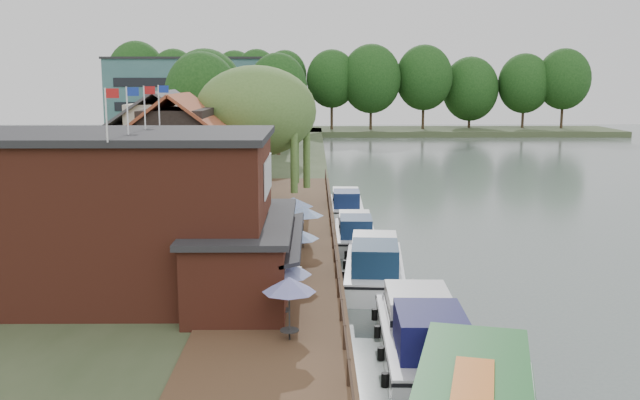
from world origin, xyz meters
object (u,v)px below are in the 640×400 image
object	(u,v)px
umbrella_0	(289,309)
cruiser_3	(346,201)
hotel_block	(204,102)
cruiser_1	(375,259)
willow	(256,139)
umbrella_6	(293,217)
cruiser_0	(423,327)
umbrella_5	(303,227)
umbrella_3	(295,251)
cottage_a	(181,161)
cottage_c	(230,136)
pub	(141,214)
umbrella_1	(281,290)
umbrella_2	(273,262)
cottage_b	(166,146)
umbrella_4	(283,234)
cruiser_2	(355,228)

from	to	relation	value
umbrella_0	cruiser_3	distance (m)	29.90
hotel_block	cruiser_1	world-z (taller)	hotel_block
willow	umbrella_6	world-z (taller)	willow
umbrella_6	cruiser_0	bearing A→B (deg)	-72.01
hotel_block	umbrella_5	xyz separation A→B (m)	(15.01, -62.71, -4.86)
hotel_block	umbrella_3	distance (m)	70.17
cottage_a	cottage_c	xyz separation A→B (m)	(1.00, 19.00, 0.00)
hotel_block	cruiser_1	xyz separation A→B (m)	(18.78, -65.93, -5.91)
cottage_c	cruiser_0	distance (m)	41.20
cottage_c	umbrella_3	bearing A→B (deg)	-77.99
pub	willow	size ratio (longest dim) A/B	1.92
umbrella_6	cruiser_3	distance (m)	13.06
willow	umbrella_1	distance (m)	24.27
cruiser_3	umbrella_2	bearing A→B (deg)	-99.30
cottage_b	umbrella_5	distance (m)	20.23
umbrella_4	umbrella_5	size ratio (longest dim) A/B	1.00
hotel_block	cottage_b	size ratio (longest dim) A/B	2.65
umbrella_0	umbrella_2	distance (m)	6.64
pub	umbrella_4	world-z (taller)	pub
willow	umbrella_5	xyz separation A→B (m)	(3.51, -11.71, -3.93)
umbrella_2	umbrella_6	world-z (taller)	same
cottage_c	umbrella_6	distance (m)	23.89
umbrella_0	cruiser_2	size ratio (longest dim) A/B	0.27
hotel_block	pub	bearing A→B (deg)	-83.57
cottage_a	umbrella_4	world-z (taller)	cottage_a
umbrella_1	cruiser_3	distance (m)	27.69
cruiser_1	umbrella_1	bearing A→B (deg)	-112.10
cottage_c	umbrella_2	world-z (taller)	cottage_c
pub	cruiser_2	world-z (taller)	pub
cottage_a	cottage_b	world-z (taller)	same
cottage_b	cruiser_0	world-z (taller)	cottage_b
cruiser_1	umbrella_3	bearing A→B (deg)	-143.93
umbrella_0	umbrella_3	distance (m)	8.61
pub	cottage_a	xyz separation A→B (m)	(-1.00, 15.00, 0.60)
umbrella_1	umbrella_5	world-z (taller)	same
umbrella_5	cottage_b	bearing A→B (deg)	123.37
umbrella_1	cottage_c	bearing A→B (deg)	99.53
umbrella_3	cruiser_1	xyz separation A→B (m)	(4.09, 2.51, -1.04)
hotel_block	umbrella_0	world-z (taller)	hotel_block
umbrella_3	willow	bearing A→B (deg)	100.36
hotel_block	cruiser_0	world-z (taller)	hotel_block
umbrella_2	cruiser_3	bearing A→B (deg)	79.33
hotel_block	cruiser_1	bearing A→B (deg)	-74.10
umbrella_2	umbrella_4	distance (m)	6.02
umbrella_4	cottage_b	bearing A→B (deg)	118.37
willow	cruiser_2	size ratio (longest dim) A/B	1.17
pub	cruiser_2	bearing A→B (deg)	52.92
cruiser_1	umbrella_5	bearing A→B (deg)	144.05
cruiser_2	umbrella_1	bearing A→B (deg)	-101.08
cottage_b	willow	bearing A→B (deg)	-33.69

